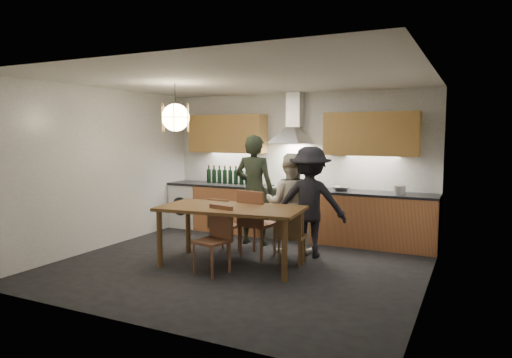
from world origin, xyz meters
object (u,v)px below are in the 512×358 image
at_px(person_left, 254,190).
at_px(chair_front, 216,234).
at_px(person_right, 310,202).
at_px(dining_table, 231,214).
at_px(person_mid, 290,203).
at_px(chair_back_left, 222,222).
at_px(wine_bottles, 228,175).
at_px(stock_pot, 400,190).
at_px(mixing_bowl, 341,188).

bearing_deg(person_left, chair_front, 94.49).
distance_m(person_left, person_right, 1.14).
height_order(dining_table, person_mid, person_mid).
relative_size(dining_table, person_left, 1.13).
xyz_separation_m(chair_back_left, chair_front, (0.42, -0.87, 0.02)).
height_order(person_mid, wine_bottles, person_mid).
bearing_deg(chair_back_left, stock_pot, -144.15).
xyz_separation_m(chair_back_left, person_left, (0.19, 0.76, 0.43)).
bearing_deg(wine_bottles, stock_pot, -1.90).
distance_m(dining_table, mixing_bowl, 2.27).
height_order(person_mid, person_right, person_right).
xyz_separation_m(chair_front, stock_pot, (2.01, 2.35, 0.45)).
relative_size(dining_table, mixing_bowl, 6.72).
height_order(chair_front, mixing_bowl, mixing_bowl).
bearing_deg(wine_bottles, mixing_bowl, -2.14).
relative_size(chair_front, person_left, 0.49).
height_order(chair_front, wine_bottles, wine_bottles).
xyz_separation_m(dining_table, person_mid, (0.46, 1.05, 0.04)).
height_order(person_right, wine_bottles, person_right).
bearing_deg(stock_pot, dining_table, -134.75).
height_order(dining_table, wine_bottles, wine_bottles).
bearing_deg(chair_front, dining_table, 97.03).
xyz_separation_m(chair_front, mixing_bowl, (1.05, 2.37, 0.42)).
xyz_separation_m(chair_back_left, person_mid, (0.92, 0.53, 0.29)).
height_order(dining_table, chair_front, chair_front).
bearing_deg(wine_bottles, chair_front, -63.71).
height_order(dining_table, stock_pot, stock_pot).
height_order(person_mid, stock_pot, person_mid).
distance_m(person_right, stock_pot, 1.55).
height_order(chair_front, person_right, person_right).
xyz_separation_m(dining_table, mixing_bowl, (1.02, 2.02, 0.19)).
xyz_separation_m(dining_table, wine_bottles, (-1.25, 2.10, 0.33)).
bearing_deg(mixing_bowl, chair_back_left, -134.61).
xyz_separation_m(person_left, person_right, (1.10, -0.32, -0.09)).
relative_size(person_mid, mixing_bowl, 5.03).
relative_size(chair_front, mixing_bowl, 2.90).
distance_m(person_mid, wine_bottles, 2.03).
bearing_deg(person_mid, dining_table, 51.99).
bearing_deg(stock_pot, chair_back_left, -148.83).
xyz_separation_m(person_left, wine_bottles, (-0.98, 0.82, 0.15)).
relative_size(chair_back_left, person_mid, 0.55).
distance_m(chair_front, person_left, 1.69).
bearing_deg(mixing_bowl, person_right, -100.17).
relative_size(person_left, mixing_bowl, 5.94).
relative_size(dining_table, chair_back_left, 2.42).
xyz_separation_m(chair_front, person_left, (-0.23, 1.63, 0.41)).
bearing_deg(stock_pot, wine_bottles, 178.10).
height_order(chair_back_left, person_right, person_right).
relative_size(chair_back_left, chair_front, 0.96).
distance_m(dining_table, person_right, 1.27).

